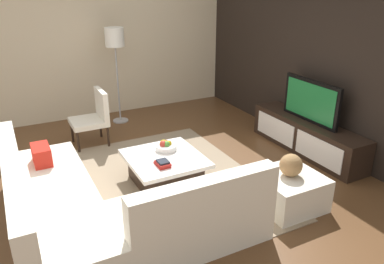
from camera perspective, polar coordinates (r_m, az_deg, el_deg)
name	(u,v)px	position (r m, az deg, el deg)	size (l,w,h in m)	color
ground_plane	(161,188)	(4.90, -4.61, -8.40)	(14.00, 14.00, 0.00)	brown
feature_wall_back	(332,59)	(5.91, 20.20, 10.25)	(6.40, 0.12, 2.80)	black
side_wall_left	(101,41)	(7.41, -13.51, 13.19)	(0.12, 5.20, 2.80)	beige
area_rug	(158,184)	(4.98, -5.07, -7.82)	(3.09, 2.50, 0.01)	gray
media_console	(306,136)	(6.02, 16.78, -0.63)	(2.03, 0.46, 0.50)	black
television	(311,101)	(5.83, 17.39, 4.46)	(1.07, 0.06, 0.62)	black
sectional_couch	(101,208)	(4.10, -13.51, -11.04)	(2.51, 2.34, 0.83)	silver
coffee_table	(165,169)	(4.92, -4.07, -5.58)	(0.97, 0.92, 0.38)	black
accent_chair_near	(94,115)	(6.17, -14.44, 2.54)	(0.54, 0.54, 0.87)	black
floor_lamp	(115,43)	(6.84, -11.50, 12.96)	(0.33, 0.33, 1.70)	#A5A5AA
ottoman	(288,191)	(4.59, 14.22, -8.51)	(0.70, 0.70, 0.40)	silver
fruit_bowl	(166,146)	(5.00, -3.97, -2.11)	(0.28, 0.28, 0.14)	silver
decorative_ball	(291,165)	(4.43, 14.61, -4.84)	(0.26, 0.26, 0.26)	#997247
book_stack	(163,163)	(4.60, -4.43, -4.72)	(0.22, 0.15, 0.07)	maroon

